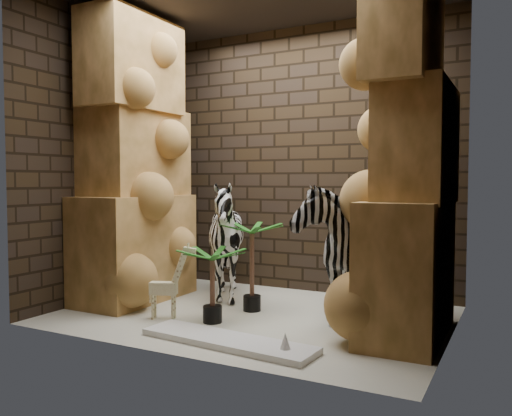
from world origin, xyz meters
The scene contains 13 objects.
floor centered at (0.00, 0.00, 0.00)m, with size 3.50×3.50×0.00m, color beige.
wall_back centered at (0.00, 1.25, 1.50)m, with size 3.50×3.50×0.00m, color black.
wall_front centered at (0.00, -1.25, 1.50)m, with size 3.50×3.50×0.00m, color black.
wall_left centered at (-1.75, 0.00, 1.50)m, with size 3.00×3.00×0.00m, color black.
wall_right centered at (1.75, 0.00, 1.50)m, with size 3.00×3.00×0.00m, color black.
rock_pillar_left centered at (-1.40, 0.00, 1.50)m, with size 0.68×1.30×3.00m, color #E0A861, non-canonical shape.
rock_pillar_right centered at (1.42, 0.00, 1.50)m, with size 0.58×1.25×3.00m, color #E0A861, non-canonical shape.
zebra_right centered at (0.69, 0.26, 0.73)m, with size 0.66×1.23×1.46m, color white.
zebra_left centered at (-0.52, 0.40, 0.56)m, with size 1.00×1.24×1.12m, color white.
giraffe_toy centered at (-0.65, -0.49, 0.36)m, with size 0.37×0.12×0.71m, color #F1E7B4, non-canonical shape.
palm_front centered at (-0.07, 0.14, 0.43)m, with size 0.36×0.36×0.87m, color #1E6816, non-canonical shape.
palm_back centered at (-0.19, -0.39, 0.34)m, with size 0.36×0.36×0.67m, color #1E6816, non-canonical shape.
surfboard centered at (0.24, -0.85, 0.03)m, with size 1.45×0.36×0.05m, color white.
Camera 1 is at (2.24, -4.24, 1.26)m, focal length 36.31 mm.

